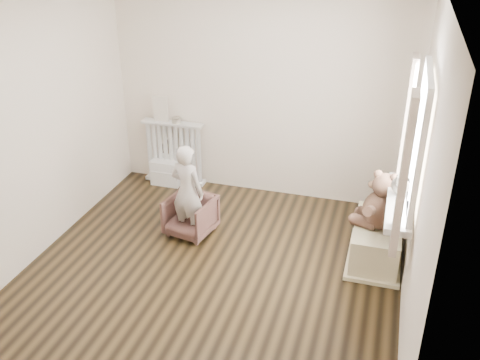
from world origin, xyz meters
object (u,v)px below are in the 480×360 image
(toy_vanity, at_px, (167,163))
(armchair, at_px, (190,216))
(radiator, at_px, (174,155))
(teddy_bear, at_px, (382,203))
(toy_bench, at_px, (376,242))
(child, at_px, (187,191))
(plush_cat, at_px, (401,184))

(toy_vanity, distance_m, armchair, 1.30)
(radiator, height_order, teddy_bear, teddy_bear)
(toy_vanity, height_order, toy_bench, toy_vanity)
(child, distance_m, teddy_bear, 1.99)
(toy_vanity, height_order, armchair, toy_vanity)
(toy_bench, bearing_deg, plush_cat, -61.51)
(armchair, distance_m, plush_cat, 2.26)
(child, bearing_deg, radiator, -49.32)
(teddy_bear, bearing_deg, plush_cat, -42.32)
(toy_bench, bearing_deg, teddy_bear, -78.72)
(toy_vanity, xyz_separation_m, plush_cat, (2.85, -1.25, 0.72))
(child, relative_size, teddy_bear, 1.79)
(radiator, bearing_deg, toy_vanity, -162.08)
(armchair, bearing_deg, radiator, 131.77)
(child, bearing_deg, plush_cat, -171.96)
(plush_cat, bearing_deg, armchair, -179.31)
(radiator, height_order, armchair, radiator)
(toy_vanity, bearing_deg, child, -56.62)
(armchair, distance_m, toy_bench, 1.97)
(toy_bench, distance_m, plush_cat, 0.85)
(armchair, bearing_deg, child, -78.62)
(radiator, xyz_separation_m, plush_cat, (2.76, -1.28, 0.61))
(plush_cat, bearing_deg, child, -177.96)
(child, relative_size, plush_cat, 3.95)
(toy_vanity, xyz_separation_m, toy_bench, (2.71, -0.99, -0.08))
(toy_vanity, relative_size, teddy_bear, 1.02)
(radiator, xyz_separation_m, child, (0.65, -1.15, 0.15))
(toy_vanity, relative_size, armchair, 1.23)
(armchair, height_order, child, child)
(toy_vanity, bearing_deg, teddy_bear, -20.80)
(armchair, relative_size, teddy_bear, 0.83)
(armchair, xyz_separation_m, teddy_bear, (1.98, 0.04, 0.45))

